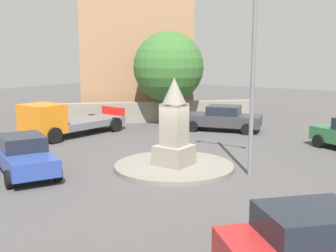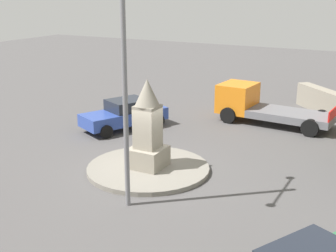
{
  "view_description": "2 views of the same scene",
  "coord_description": "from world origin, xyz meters",
  "views": [
    {
      "loc": [
        -9.16,
        13.29,
        4.54
      ],
      "look_at": [
        -0.04,
        0.48,
        1.8
      ],
      "focal_mm": 44.76,
      "sensor_mm": 36.0,
      "label": 1
    },
    {
      "loc": [
        -14.08,
        -8.53,
        6.8
      ],
      "look_at": [
        0.98,
        -0.34,
        1.6
      ],
      "focal_mm": 48.73,
      "sensor_mm": 36.0,
      "label": 2
    }
  ],
  "objects": [
    {
      "name": "corner_building",
      "position": [
        12.19,
        -11.99,
        4.62
      ],
      "size": [
        11.11,
        11.11,
        9.25
      ],
      "primitive_type": "cube",
      "rotation": [
        0.0,
        0.0,
        7.08
      ],
      "color": "#A87A56",
      "rests_on": "ground"
    },
    {
      "name": "traffic_island",
      "position": [
        0.0,
        0.0,
        0.09
      ],
      "size": [
        4.75,
        4.75,
        0.18
      ],
      "primitive_type": "cylinder",
      "color": "gray",
      "rests_on": "ground"
    },
    {
      "name": "tree_near_wall",
      "position": [
        6.45,
        -8.69,
        3.65
      ],
      "size": [
        4.5,
        4.5,
        5.91
      ],
      "color": "brown",
      "rests_on": "ground"
    },
    {
      "name": "stone_boundary_wall",
      "position": [
        8.33,
        -8.19,
        0.67
      ],
      "size": [
        11.22,
        11.4,
        1.33
      ],
      "primitive_type": "cube",
      "rotation": [
        0.0,
        0.0,
        7.08
      ],
      "color": "gray",
      "rests_on": "ground"
    },
    {
      "name": "streetlamp",
      "position": [
        -2.83,
        -0.92,
        4.82
      ],
      "size": [
        2.82,
        0.28,
        8.1
      ],
      "color": "slate",
      "rests_on": "ground"
    },
    {
      "name": "car_red_approaching",
      "position": [
        -7.07,
        5.16,
        0.79
      ],
      "size": [
        3.95,
        4.11,
        1.53
      ],
      "color": "#B22323",
      "rests_on": "ground"
    },
    {
      "name": "car_dark_grey_parked_left",
      "position": [
        2.37,
        -8.48,
        0.76
      ],
      "size": [
        4.81,
        3.0,
        1.49
      ],
      "color": "#38383D",
      "rests_on": "ground"
    },
    {
      "name": "ground_plane",
      "position": [
        0.0,
        0.0,
        0.0
      ],
      "size": [
        80.0,
        80.0,
        0.0
      ],
      "primitive_type": "plane",
      "color": "#4F4C4C"
    },
    {
      "name": "monument",
      "position": [
        0.0,
        0.0,
        1.67
      ],
      "size": [
        1.28,
        1.28,
        3.44
      ],
      "color": "gray",
      "rests_on": "traffic_island"
    },
    {
      "name": "car_blue_parked_right",
      "position": [
        4.25,
        3.89,
        0.75
      ],
      "size": [
        4.63,
        3.3,
        1.47
      ],
      "color": "#2D479E",
      "rests_on": "ground"
    },
    {
      "name": "truck_orange_passing",
      "position": [
        8.56,
        -1.65,
        0.92
      ],
      "size": [
        2.67,
        6.04,
        1.93
      ],
      "color": "orange",
      "rests_on": "ground"
    }
  ]
}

